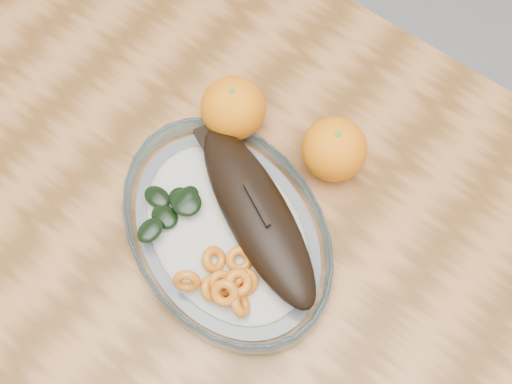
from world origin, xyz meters
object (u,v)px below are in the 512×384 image
(orange_right, at_px, (334,149))
(plated_meal, at_px, (228,227))
(dining_table, at_px, (238,261))
(orange_left, at_px, (233,108))

(orange_right, bearing_deg, plated_meal, -106.53)
(dining_table, relative_size, orange_left, 14.13)
(dining_table, distance_m, orange_right, 0.21)
(dining_table, height_order, orange_right, orange_right)
(dining_table, distance_m, orange_left, 0.21)
(plated_meal, xyz_separation_m, orange_left, (-0.09, 0.13, 0.02))
(plated_meal, height_order, orange_left, orange_left)
(plated_meal, relative_size, orange_right, 9.00)
(orange_left, distance_m, orange_right, 0.14)
(plated_meal, relative_size, orange_left, 8.79)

